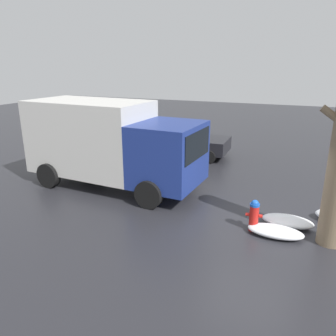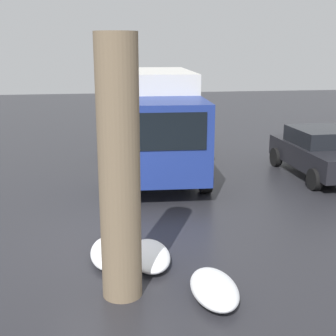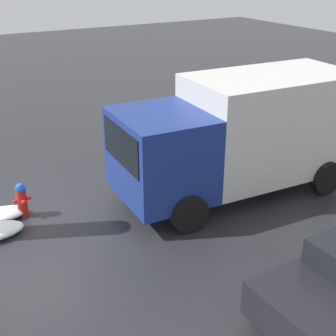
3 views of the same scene
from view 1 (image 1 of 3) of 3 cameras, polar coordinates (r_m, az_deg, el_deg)
ground_plane at (r=9.32m, az=14.53°, el=-10.40°), size 60.00×60.00×0.00m
fire_hydrant at (r=9.13m, az=14.75°, el=-7.88°), size 0.45×0.35×0.88m
delivery_truck at (r=11.90m, az=-10.01°, el=4.55°), size 6.45×2.91×3.06m
parked_car at (r=15.98m, az=3.33°, el=4.76°), size 3.92×2.17×1.41m
snow_pile_by_hydrant at (r=9.77m, az=20.11°, el=-8.68°), size 1.37×0.73×0.28m
snow_pile_by_tree at (r=9.13m, az=18.20°, el=-10.45°), size 1.43×0.69×0.26m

